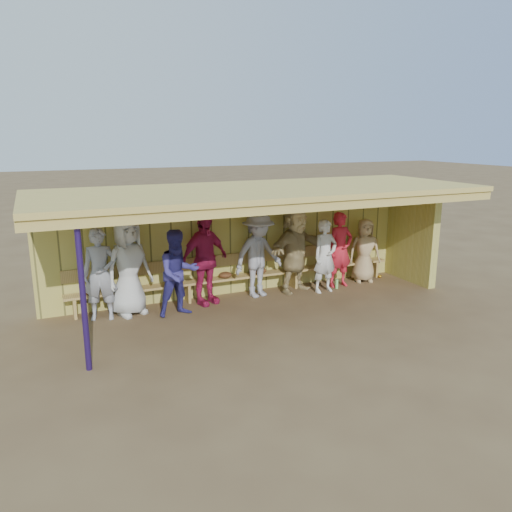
{
  "coord_description": "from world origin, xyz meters",
  "views": [
    {
      "loc": [
        -4.13,
        -8.88,
        3.53
      ],
      "look_at": [
        0.0,
        0.35,
        1.05
      ],
      "focal_mm": 35.0,
      "sensor_mm": 36.0,
      "label": 1
    }
  ],
  "objects": [
    {
      "name": "ground",
      "position": [
        0.0,
        0.0,
        0.0
      ],
      "size": [
        90.0,
        90.0,
        0.0
      ],
      "primitive_type": "plane",
      "color": "brown",
      "rests_on": "ground"
    },
    {
      "name": "player_h",
      "position": [
        3.1,
        0.81,
        0.78
      ],
      "size": [
        0.88,
        0.72,
        1.55
      ],
      "primitive_type": "imported",
      "rotation": [
        0.0,
        0.0,
        -0.34
      ],
      "color": "tan",
      "rests_on": "ground"
    },
    {
      "name": "player_e",
      "position": [
        0.26,
        0.81,
        0.95
      ],
      "size": [
        1.35,
        0.96,
        1.89
      ],
      "primitive_type": "imported",
      "rotation": [
        0.0,
        0.0,
        0.23
      ],
      "color": "#95959E",
      "rests_on": "ground"
    },
    {
      "name": "bench",
      "position": [
        0.0,
        1.12,
        0.53
      ],
      "size": [
        7.6,
        0.34,
        0.93
      ],
      "color": "tan",
      "rests_on": "ground"
    },
    {
      "name": "player_c",
      "position": [
        -1.67,
        0.36,
        0.87
      ],
      "size": [
        0.91,
        0.75,
        1.74
      ],
      "primitive_type": "imported",
      "rotation": [
        0.0,
        0.0,
        0.11
      ],
      "color": "navy",
      "rests_on": "ground"
    },
    {
      "name": "player_d",
      "position": [
        -0.98,
        0.81,
        0.98
      ],
      "size": [
        1.24,
        0.84,
        1.96
      ],
      "primitive_type": "imported",
      "rotation": [
        0.0,
        0.0,
        0.34
      ],
      "color": "#AF1C4B",
      "rests_on": "ground"
    },
    {
      "name": "dugout_structure",
      "position": [
        0.39,
        0.69,
        1.69
      ],
      "size": [
        8.8,
        3.2,
        2.5
      ],
      "color": "tan",
      "rests_on": "ground"
    },
    {
      "name": "dugout_equipment",
      "position": [
        -0.33,
        0.99,
        0.49
      ],
      "size": [
        7.14,
        0.62,
        0.8
      ],
      "color": "gold",
      "rests_on": "ground"
    },
    {
      "name": "player_b",
      "position": [
        -2.55,
        0.81,
        0.98
      ],
      "size": [
        1.12,
        0.93,
        1.95
      ],
      "primitive_type": "imported",
      "rotation": [
        0.0,
        0.0,
        0.38
      ],
      "color": "silver",
      "rests_on": "ground"
    },
    {
      "name": "player_a",
      "position": [
        -3.1,
        0.77,
        0.91
      ],
      "size": [
        0.75,
        0.58,
        1.81
      ],
      "primitive_type": "imported",
      "rotation": [
        0.0,
        0.0,
        -0.24
      ],
      "color": "#92939A",
      "rests_on": "ground"
    },
    {
      "name": "player_f",
      "position": [
        1.18,
        0.81,
        0.99
      ],
      "size": [
        1.92,
        1.19,
        1.98
      ],
      "primitive_type": "imported",
      "rotation": [
        0.0,
        0.0,
        0.36
      ],
      "color": "tan",
      "rests_on": "ground"
    },
    {
      "name": "player_extra",
      "position": [
        1.78,
        0.49,
        0.84
      ],
      "size": [
        0.64,
        0.45,
        1.67
      ],
      "primitive_type": "imported",
      "rotation": [
        0.0,
        0.0,
        0.09
      ],
      "color": "silver",
      "rests_on": "ground"
    },
    {
      "name": "player_g",
      "position": [
        2.33,
        0.72,
        0.89
      ],
      "size": [
        0.66,
        0.45,
        1.77
      ],
      "primitive_type": "imported",
      "rotation": [
        0.0,
        0.0,
        0.04
      ],
      "color": "red",
      "rests_on": "ground"
    }
  ]
}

